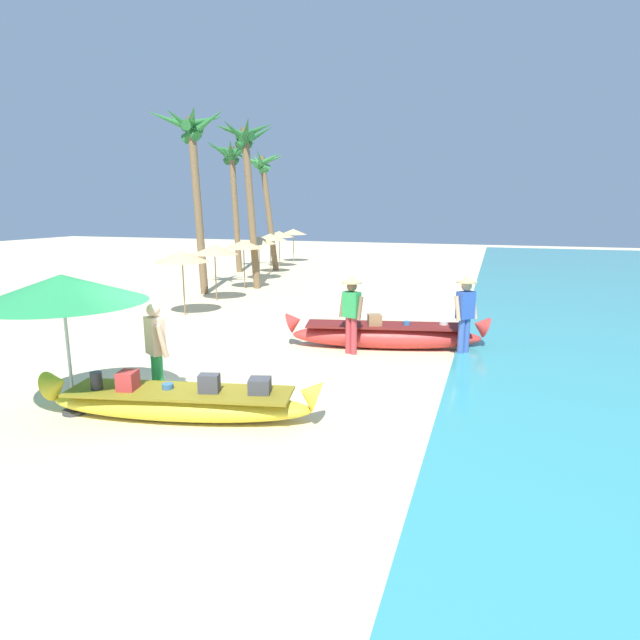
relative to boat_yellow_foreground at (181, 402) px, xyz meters
name	(u,v)px	position (x,y,z in m)	size (l,w,h in m)	color
ground_plane	(206,396)	(-0.15, 0.98, -0.27)	(80.00, 80.00, 0.00)	beige
boat_yellow_foreground	(181,402)	(0.00, 0.00, 0.00)	(4.40, 1.61, 0.76)	yellow
boat_red_midground	(386,335)	(2.14, 5.08, 0.04)	(4.62, 1.69, 0.86)	red
person_vendor_hatted	(351,310)	(1.52, 4.36, 0.72)	(0.58, 0.44, 1.71)	#B2383D
person_tourist_customer	(156,346)	(-0.82, 0.60, 0.66)	(0.57, 0.46, 1.65)	green
person_vendor_assistant	(465,311)	(3.88, 4.88, 0.75)	(0.53, 0.53, 1.76)	#3D5BA8
patio_umbrella_large	(62,289)	(-1.72, -0.34, 1.71)	(2.48, 2.48, 2.20)	#B7B7BC
parasol_row_0	(182,257)	(-4.34, 6.95, 1.48)	(1.60, 1.60, 1.91)	#8E6B47
parasol_row_1	(215,250)	(-4.69, 9.50, 1.48)	(1.60, 1.60, 1.91)	#8E6B47
parasol_row_2	(244,244)	(-4.96, 12.25, 1.48)	(1.60, 1.60, 1.91)	#8E6B47
parasol_row_3	(259,240)	(-5.49, 14.79, 1.48)	(1.60, 1.60, 1.91)	#8E6B47
parasol_row_4	(270,237)	(-6.05, 17.36, 1.48)	(1.60, 1.60, 1.91)	#8E6B47
parasol_row_5	(279,234)	(-6.67, 19.92, 1.48)	(1.60, 1.60, 1.91)	#8E6B47
parasol_row_6	(293,232)	(-6.94, 22.75, 1.48)	(1.60, 1.60, 1.91)	#8E6B47
palm_tree_tall_inland	(246,152)	(-4.88, 12.52, 4.95)	(2.62, 2.54, 6.43)	brown
palm_tree_leaning_seaward	(264,176)	(-6.76, 18.28, 4.41)	(2.47, 2.85, 5.96)	brown
palm_tree_mid_cluster	(192,143)	(-6.02, 10.59, 5.12)	(2.81, 2.80, 6.60)	brown
palm_tree_far_behind	(233,166)	(-7.85, 17.12, 4.83)	(2.79, 2.68, 6.33)	brown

